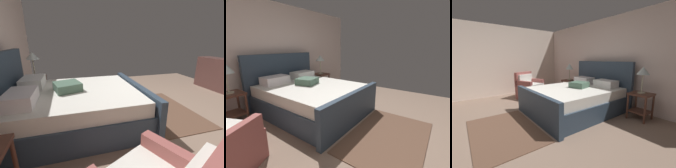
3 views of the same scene
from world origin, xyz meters
TOP-DOWN VIEW (x-y plane):
  - ground_plane at (0.00, 0.00)m, footprint 5.82×5.71m
  - wall_back at (0.00, 2.92)m, footprint 5.94×0.12m
  - wall_side_left at (-2.97, 0.00)m, footprint 0.12×5.83m
  - bed at (-0.03, 1.65)m, footprint 1.92×2.27m
  - nightstand_right at (1.24, 2.45)m, footprint 0.44×0.44m
  - table_lamp_right at (1.24, 2.45)m, footprint 0.27×0.27m
  - nightstand_left at (-1.30, 2.47)m, footprint 0.44×0.44m
  - table_lamp_left at (-1.30, 2.47)m, footprint 0.28×0.28m
  - armchair at (-1.94, 1.19)m, footprint 0.96×0.96m
  - area_rug at (-0.03, -0.16)m, footprint 1.81×1.15m

SIDE VIEW (x-z plane):
  - ground_plane at x=0.00m, z-range -0.02..0.00m
  - area_rug at x=-0.03m, z-range 0.00..0.01m
  - armchair at x=-1.94m, z-range -0.10..0.80m
  - bed at x=-0.03m, z-range -0.29..0.99m
  - nightstand_right at x=1.24m, z-range 0.10..0.70m
  - nightstand_left at x=-1.30m, z-range 0.10..0.70m
  - table_lamp_left at x=-1.30m, z-range 0.77..1.37m
  - table_lamp_right at x=1.24m, z-range 0.78..1.36m
  - wall_back at x=0.00m, z-range 0.00..2.53m
  - wall_side_left at x=-2.97m, z-range 0.00..2.53m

